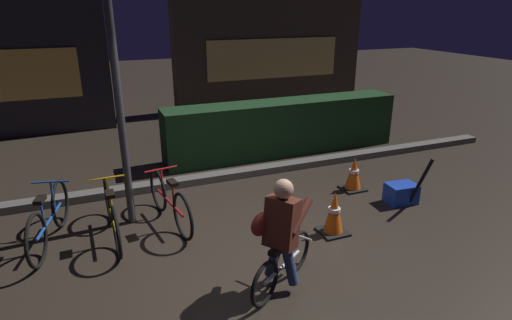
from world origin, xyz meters
The scene contains 13 objects.
ground_plane centered at (0.00, 0.00, 0.00)m, with size 40.00×40.00×0.00m, color #2D261E.
sidewalk_curb centered at (0.00, 2.20, 0.06)m, with size 12.00×0.24×0.12m, color #56544F.
hedge_row centered at (1.80, 3.10, 0.53)m, with size 4.80×0.70×1.06m, color #19381C.
storefront_right centered at (3.32, 7.20, 2.24)m, with size 5.68×0.54×4.51m.
street_post centered at (-1.41, 1.20, 1.46)m, with size 0.10×0.10×2.92m, color #2D2D33.
parked_bike_left_mid centered at (-2.41, 1.00, 0.34)m, with size 0.49×1.58×0.74m.
parked_bike_center_left centered at (-1.68, 0.86, 0.34)m, with size 0.46×1.61×0.74m.
parked_bike_center_right centered at (-0.92, 0.96, 0.33)m, with size 0.46×1.57×0.73m.
traffic_cone_near centered at (1.01, -0.10, 0.28)m, with size 0.36×0.36×0.59m.
traffic_cone_far centered at (2.06, 0.99, 0.27)m, with size 0.36×0.36×0.55m.
blue_crate centered at (2.46, 0.30, 0.15)m, with size 0.44×0.32×0.30m, color #193DB7.
cyclist centered at (-0.13, -0.86, 0.63)m, with size 1.00×0.71×1.25m.
closed_umbrella centered at (2.55, 0.05, 0.41)m, with size 0.05×0.05×0.85m, color black.
Camera 1 is at (-1.77, -4.27, 2.84)m, focal length 29.56 mm.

